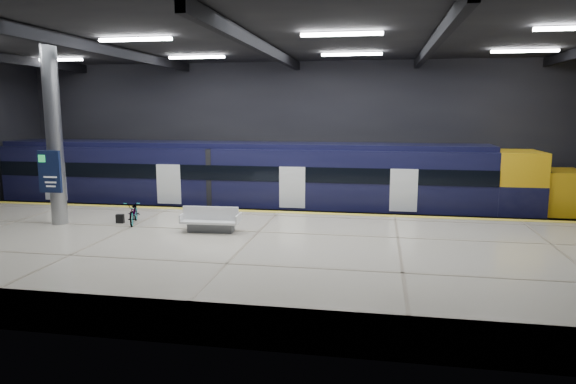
# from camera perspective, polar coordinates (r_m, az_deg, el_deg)

# --- Properties ---
(ground) EXTENTS (30.00, 30.00, 0.00)m
(ground) POSITION_cam_1_polar(r_m,az_deg,el_deg) (20.09, -2.61, -6.83)
(ground) COLOR black
(ground) RESTS_ON ground
(room_shell) EXTENTS (30.10, 16.10, 8.05)m
(room_shell) POSITION_cam_1_polar(r_m,az_deg,el_deg) (19.32, -2.74, 9.72)
(room_shell) COLOR black
(room_shell) RESTS_ON ground
(platform) EXTENTS (30.00, 11.00, 1.10)m
(platform) POSITION_cam_1_polar(r_m,az_deg,el_deg) (17.60, -4.42, -7.29)
(platform) COLOR beige
(platform) RESTS_ON ground
(safety_strip) EXTENTS (30.00, 0.40, 0.01)m
(safety_strip) POSITION_cam_1_polar(r_m,az_deg,el_deg) (22.44, -1.10, -2.22)
(safety_strip) COLOR yellow
(safety_strip) RESTS_ON platform
(rails) EXTENTS (30.00, 1.52, 0.16)m
(rails) POSITION_cam_1_polar(r_m,az_deg,el_deg) (25.30, 0.11, -3.30)
(rails) COLOR gray
(rails) RESTS_ON ground
(train) EXTENTS (29.40, 2.84, 3.79)m
(train) POSITION_cam_1_polar(r_m,az_deg,el_deg) (25.10, -1.71, 1.19)
(train) COLOR black
(train) RESTS_ON ground
(bench) EXTENTS (2.17, 0.98, 0.94)m
(bench) POSITION_cam_1_polar(r_m,az_deg,el_deg) (18.98, -8.57, -3.41)
(bench) COLOR #595B60
(bench) RESTS_ON platform
(bicycle) EXTENTS (1.13, 1.82, 0.90)m
(bicycle) POSITION_cam_1_polar(r_m,az_deg,el_deg) (20.95, -16.75, -2.17)
(bicycle) COLOR #99999E
(bicycle) RESTS_ON platform
(pannier_bag) EXTENTS (0.32, 0.21, 0.35)m
(pannier_bag) POSITION_cam_1_polar(r_m,az_deg,el_deg) (21.28, -18.16, -2.83)
(pannier_bag) COLOR black
(pannier_bag) RESTS_ON platform
(info_column) EXTENTS (0.90, 0.78, 6.90)m
(info_column) POSITION_cam_1_polar(r_m,az_deg,el_deg) (21.65, -24.58, 5.51)
(info_column) COLOR #9EA0A5
(info_column) RESTS_ON platform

